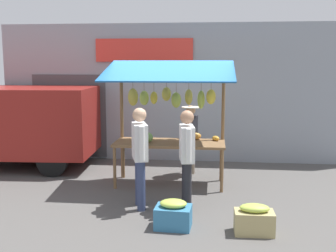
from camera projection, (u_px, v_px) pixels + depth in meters
The scene contains 8 objects.
ground_plane at pixel (170, 184), 8.41m from camera, with size 40.00×40.00×0.00m, color #514F4C.
street_backdrop at pixel (176, 93), 10.31m from camera, with size 9.00×0.30×3.40m.
market_stall at pixel (170, 108), 8.24m from camera, with size 2.50×1.46×2.50m.
vendor_with_sunhat at pixel (191, 135), 8.97m from camera, with size 0.40×0.66×1.54m.
shopper_with_shopping_bag at pixel (140, 150), 6.93m from camera, with size 0.36×0.70×1.72m.
shopper_in_striped_shirt at pixel (187, 152), 6.88m from camera, with size 0.30×0.71×1.68m.
produce_crate_near at pixel (254, 220), 5.98m from camera, with size 0.57×0.35×0.45m.
produce_crate_side at pixel (173, 215), 6.19m from camera, with size 0.56×0.43×0.44m.
Camera 1 is at (-0.86, 8.08, 2.47)m, focal length 44.21 mm.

